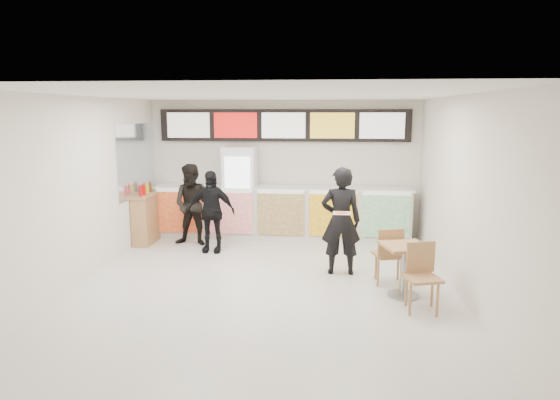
# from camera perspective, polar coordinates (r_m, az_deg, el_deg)

# --- Properties ---
(floor) EXTENTS (7.00, 7.00, 0.00)m
(floor) POSITION_cam_1_polar(r_m,az_deg,el_deg) (8.12, -1.80, -9.71)
(floor) COLOR beige
(floor) RESTS_ON ground
(ceiling) EXTENTS (7.00, 7.00, 0.00)m
(ceiling) POSITION_cam_1_polar(r_m,az_deg,el_deg) (7.65, -1.92, 11.95)
(ceiling) COLOR white
(ceiling) RESTS_ON wall_back
(wall_back) EXTENTS (6.00, 0.00, 6.00)m
(wall_back) POSITION_cam_1_polar(r_m,az_deg,el_deg) (11.19, 0.46, 3.68)
(wall_back) COLOR silver
(wall_back) RESTS_ON floor
(wall_left) EXTENTS (0.00, 7.00, 7.00)m
(wall_left) POSITION_cam_1_polar(r_m,az_deg,el_deg) (8.66, -21.96, 1.04)
(wall_left) COLOR silver
(wall_left) RESTS_ON floor
(wall_right) EXTENTS (0.00, 7.00, 7.00)m
(wall_right) POSITION_cam_1_polar(r_m,az_deg,el_deg) (7.94, 20.15, 0.40)
(wall_right) COLOR silver
(wall_right) RESTS_ON floor
(service_counter) EXTENTS (5.56, 0.77, 1.14)m
(service_counter) POSITION_cam_1_polar(r_m,az_deg,el_deg) (10.94, 0.26, -1.40)
(service_counter) COLOR silver
(service_counter) RESTS_ON floor
(menu_board) EXTENTS (5.50, 0.14, 0.70)m
(menu_board) POSITION_cam_1_polar(r_m,az_deg,el_deg) (11.04, 0.42, 8.53)
(menu_board) COLOR black
(menu_board) RESTS_ON wall_back
(drinks_fridge) EXTENTS (0.70, 0.67, 2.00)m
(drinks_fridge) POSITION_cam_1_polar(r_m,az_deg,el_deg) (11.00, -4.59, 0.91)
(drinks_fridge) COLOR white
(drinks_fridge) RESTS_ON floor
(mirror_panel) EXTENTS (0.01, 2.00, 1.50)m
(mirror_panel) POSITION_cam_1_polar(r_m,az_deg,el_deg) (10.83, -16.05, 4.40)
(mirror_panel) COLOR #B2B7BF
(mirror_panel) RESTS_ON wall_left
(customer_main) EXTENTS (0.69, 0.47, 1.85)m
(customer_main) POSITION_cam_1_polar(r_m,az_deg,el_deg) (8.51, 6.97, -2.38)
(customer_main) COLOR black
(customer_main) RESTS_ON floor
(customer_left) EXTENTS (0.86, 0.69, 1.69)m
(customer_left) POSITION_cam_1_polar(r_m,az_deg,el_deg) (10.45, -9.92, -0.55)
(customer_left) COLOR black
(customer_left) RESTS_ON floor
(customer_mid) EXTENTS (0.96, 0.42, 1.62)m
(customer_mid) POSITION_cam_1_polar(r_m,az_deg,el_deg) (9.90, -7.91, -1.30)
(customer_mid) COLOR black
(customer_mid) RESTS_ON floor
(pizza_slice) EXTENTS (0.36, 0.36, 0.02)m
(pizza_slice) POSITION_cam_1_polar(r_m,az_deg,el_deg) (8.02, 7.08, -1.45)
(pizza_slice) COLOR beige
(pizza_slice) RESTS_ON customer_main
(cafe_table) EXTENTS (0.88, 1.68, 0.95)m
(cafe_table) POSITION_cam_1_polar(r_m,az_deg,el_deg) (7.72, 14.04, -6.75)
(cafe_table) COLOR #B27D51
(cafe_table) RESTS_ON floor
(condiment_ledge) EXTENTS (0.38, 0.93, 1.24)m
(condiment_ledge) POSITION_cam_1_polar(r_m,az_deg,el_deg) (10.90, -15.03, -2.01)
(condiment_ledge) COLOR #B27D51
(condiment_ledge) RESTS_ON floor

